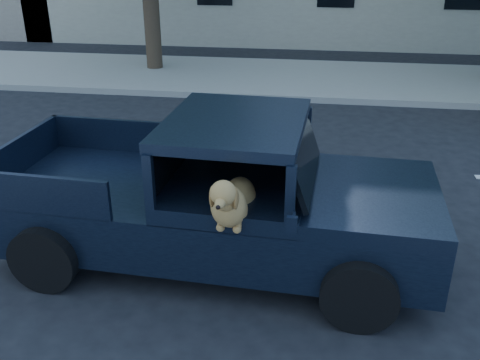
{
  "coord_description": "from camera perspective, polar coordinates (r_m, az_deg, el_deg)",
  "views": [
    {
      "loc": [
        0.58,
        -4.94,
        3.58
      ],
      "look_at": [
        -0.17,
        0.09,
        1.23
      ],
      "focal_mm": 40.0,
      "sensor_mm": 36.0,
      "label": 1
    }
  ],
  "objects": [
    {
      "name": "ground",
      "position": [
        6.12,
        1.43,
        -10.99
      ],
      "size": [
        120.0,
        120.0,
        0.0
      ],
      "primitive_type": "plane",
      "color": "black",
      "rests_on": "ground"
    },
    {
      "name": "lane_stripes",
      "position": [
        9.18,
        16.62,
        0.78
      ],
      "size": [
        21.6,
        0.14,
        0.01
      ],
      "primitive_type": null,
      "color": "silver",
      "rests_on": "ground"
    },
    {
      "name": "pickup_truck",
      "position": [
        6.29,
        -3.39,
        -3.55
      ],
      "size": [
        5.05,
        2.66,
        1.78
      ],
      "rotation": [
        0.0,
        0.0,
        -0.05
      ],
      "color": "black",
      "rests_on": "ground"
    },
    {
      "name": "far_sidewalk",
      "position": [
        14.58,
        5.99,
        10.73
      ],
      "size": [
        60.0,
        4.0,
        0.15
      ],
      "primitive_type": "cube",
      "color": "gray",
      "rests_on": "ground"
    }
  ]
}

